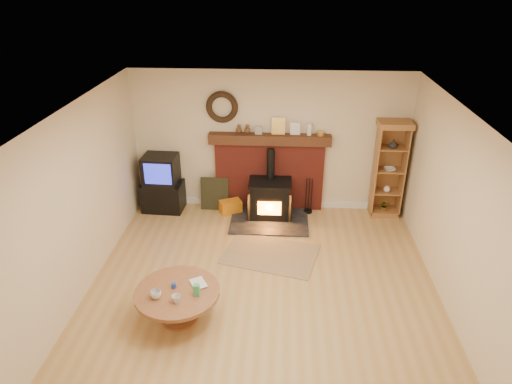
# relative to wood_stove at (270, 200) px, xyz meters

# --- Properties ---
(ground) EXTENTS (5.50, 5.50, 0.00)m
(ground) POSITION_rel_wood_stove_xyz_m (-0.03, -2.27, -0.35)
(ground) COLOR #B3874A
(ground) RESTS_ON ground
(room_shell) EXTENTS (5.02, 5.52, 2.61)m
(room_shell) POSITION_rel_wood_stove_xyz_m (-0.05, -2.18, 1.37)
(room_shell) COLOR beige
(room_shell) RESTS_ON ground
(chimney_breast) EXTENTS (2.20, 0.22, 1.78)m
(chimney_breast) POSITION_rel_wood_stove_xyz_m (-0.03, 0.40, 0.46)
(chimney_breast) COLOR maroon
(chimney_breast) RESTS_ON ground
(wood_stove) EXTENTS (1.40, 1.00, 1.27)m
(wood_stove) POSITION_rel_wood_stove_xyz_m (0.00, 0.00, 0.00)
(wood_stove) COLOR black
(wood_stove) RESTS_ON ground
(area_rug) EXTENTS (1.66, 1.33, 0.01)m
(area_rug) POSITION_rel_wood_stove_xyz_m (0.05, -1.22, -0.34)
(area_rug) COLOR brown
(area_rug) RESTS_ON ground
(tv_unit) EXTENTS (0.76, 0.56, 1.09)m
(tv_unit) POSITION_rel_wood_stove_xyz_m (-2.02, 0.20, 0.17)
(tv_unit) COLOR black
(tv_unit) RESTS_ON ground
(curio_cabinet) EXTENTS (0.58, 0.42, 1.80)m
(curio_cabinet) POSITION_rel_wood_stove_xyz_m (2.12, 0.28, 0.56)
(curio_cabinet) COLOR #985C31
(curio_cabinet) RESTS_ON ground
(firelog_box) EXTENTS (0.46, 0.39, 0.24)m
(firelog_box) POSITION_rel_wood_stove_xyz_m (-0.74, 0.13, -0.22)
(firelog_box) COLOR #E2B608
(firelog_box) RESTS_ON ground
(leaning_painting) EXTENTS (0.52, 0.14, 0.63)m
(leaning_painting) POSITION_rel_wood_stove_xyz_m (-1.05, 0.28, -0.03)
(leaning_painting) COLOR black
(leaning_painting) RESTS_ON ground
(fire_tools) EXTENTS (0.16, 0.16, 0.70)m
(fire_tools) POSITION_rel_wood_stove_xyz_m (0.72, 0.23, -0.21)
(fire_tools) COLOR black
(fire_tools) RESTS_ON ground
(coffee_table) EXTENTS (1.09, 1.09, 0.62)m
(coffee_table) POSITION_rel_wood_stove_xyz_m (-1.09, -2.80, 0.03)
(coffee_table) COLOR brown
(coffee_table) RESTS_ON ground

